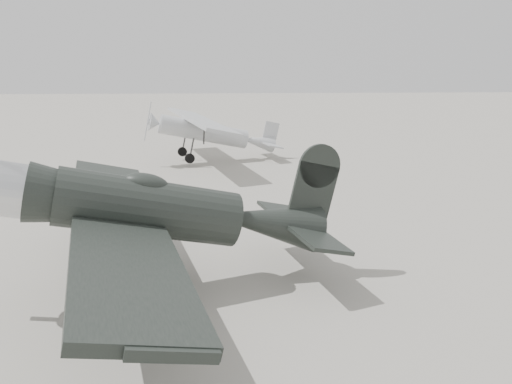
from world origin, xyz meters
TOP-DOWN VIEW (x-y plane):
  - ground at (0.00, 0.00)m, footprint 160.00×160.00m
  - lowwing_monoplane at (-2.07, -3.61)m, footprint 9.91×13.65m
  - highwing_monoplane at (-1.52, 14.74)m, footprint 8.65×12.06m
  - sign_board at (-3.28, -2.79)m, footprint 0.10×1.01m

SIDE VIEW (x-z plane):
  - ground at x=0.00m, z-range 0.00..0.00m
  - sign_board at x=-3.28m, z-range 0.14..1.59m
  - highwing_monoplane at x=-1.52m, z-range 0.43..3.85m
  - lowwing_monoplane at x=-2.07m, z-range 0.13..4.53m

